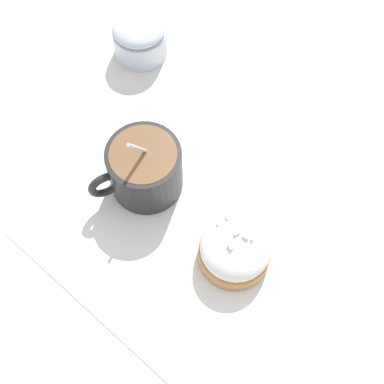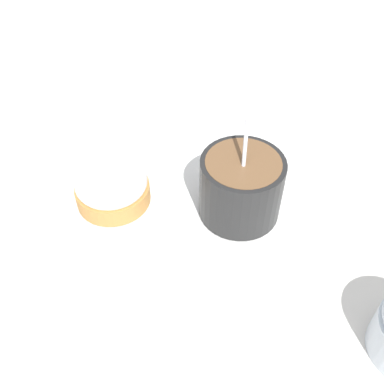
{
  "view_description": "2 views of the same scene",
  "coord_description": "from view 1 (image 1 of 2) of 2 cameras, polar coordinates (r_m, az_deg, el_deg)",
  "views": [
    {
      "loc": [
        -0.16,
        0.18,
        0.58
      ],
      "look_at": [
        0.01,
        -0.02,
        0.04
      ],
      "focal_mm": 50.0,
      "sensor_mm": 36.0,
      "label": 1
    },
    {
      "loc": [
        0.05,
        -0.33,
        0.36
      ],
      "look_at": [
        0.02,
        -0.02,
        0.04
      ],
      "focal_mm": 42.0,
      "sensor_mm": 36.0,
      "label": 2
    }
  ],
  "objects": [
    {
      "name": "ground_plane",
      "position": [
        0.63,
        -0.43,
        -3.09
      ],
      "size": [
        3.0,
        3.0,
        0.0
      ],
      "primitive_type": "plane",
      "color": "silver"
    },
    {
      "name": "paper_napkin",
      "position": [
        0.63,
        -0.43,
        -3.03
      ],
      "size": [
        0.31,
        0.3,
        0.0
      ],
      "color": "white",
      "rests_on": "ground_plane"
    },
    {
      "name": "coffee_cup",
      "position": [
        0.61,
        -5.14,
        2.56
      ],
      "size": [
        0.09,
        0.11,
        0.11
      ],
      "color": "black",
      "rests_on": "paper_napkin"
    },
    {
      "name": "frosted_pastry",
      "position": [
        0.59,
        4.78,
        -5.95
      ],
      "size": [
        0.08,
        0.08,
        0.05
      ],
      "color": "#C18442",
      "rests_on": "paper_napkin"
    },
    {
      "name": "sugar_bowl",
      "position": [
        0.74,
        -5.58,
        16.15
      ],
      "size": [
        0.07,
        0.07,
        0.06
      ],
      "color": "silver",
      "rests_on": "ground_plane"
    }
  ]
}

